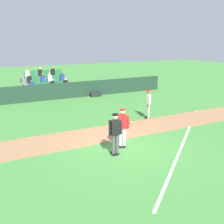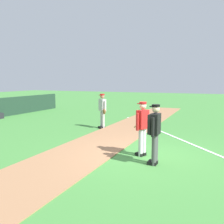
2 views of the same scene
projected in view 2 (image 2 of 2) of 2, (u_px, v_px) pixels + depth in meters
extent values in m
plane|color=#42843A|center=(145.00, 156.00, 7.87)|extent=(80.00, 80.00, 0.00)
cube|color=#9E704C|center=(89.00, 148.00, 8.70)|extent=(28.00, 2.32, 0.03)
cube|color=white|center=(176.00, 137.00, 10.39)|extent=(9.19, 7.87, 0.01)
cylinder|color=silver|center=(141.00, 143.00, 7.78)|extent=(0.14, 0.14, 0.90)
cylinder|color=silver|center=(144.00, 142.00, 7.89)|extent=(0.14, 0.14, 0.90)
cube|color=black|center=(139.00, 154.00, 7.87)|extent=(0.21, 0.29, 0.10)
cube|color=black|center=(142.00, 153.00, 7.98)|extent=(0.21, 0.29, 0.10)
cube|color=red|center=(143.00, 119.00, 7.73)|extent=(0.45, 0.36, 0.60)
cylinder|color=red|center=(138.00, 122.00, 7.57)|extent=(0.09, 0.09, 0.55)
cylinder|color=red|center=(147.00, 120.00, 7.91)|extent=(0.09, 0.09, 0.55)
sphere|color=beige|center=(143.00, 106.00, 7.68)|extent=(0.22, 0.22, 0.22)
cylinder|color=#B21919|center=(143.00, 103.00, 7.67)|extent=(0.23, 0.23, 0.06)
cube|color=#B21919|center=(140.00, 104.00, 7.74)|extent=(0.21, 0.18, 0.02)
cylinder|color=tan|center=(145.00, 123.00, 8.00)|extent=(0.13, 0.80, 0.41)
cylinder|color=#4C4C4C|center=(154.00, 150.00, 6.94)|extent=(0.14, 0.14, 0.90)
cylinder|color=#4C4C4C|center=(156.00, 149.00, 7.08)|extent=(0.14, 0.14, 0.90)
cube|color=black|center=(152.00, 163.00, 7.02)|extent=(0.13, 0.26, 0.10)
cube|color=black|center=(153.00, 162.00, 7.16)|extent=(0.13, 0.26, 0.10)
cube|color=black|center=(155.00, 124.00, 6.91)|extent=(0.41, 0.23, 0.60)
cylinder|color=black|center=(153.00, 127.00, 6.70)|extent=(0.09, 0.09, 0.55)
cylinder|color=black|center=(158.00, 124.00, 7.14)|extent=(0.09, 0.09, 0.55)
sphere|color=beige|center=(156.00, 109.00, 6.86)|extent=(0.22, 0.22, 0.22)
cylinder|color=black|center=(156.00, 105.00, 6.85)|extent=(0.23, 0.23, 0.06)
cube|color=black|center=(152.00, 106.00, 6.89)|extent=(0.18, 0.13, 0.02)
cube|color=black|center=(151.00, 124.00, 6.97)|extent=(0.44, 0.10, 0.56)
cylinder|color=#B2B2B2|center=(103.00, 120.00, 12.32)|extent=(0.14, 0.14, 0.90)
cylinder|color=#B2B2B2|center=(102.00, 119.00, 12.46)|extent=(0.14, 0.14, 0.90)
cube|color=black|center=(102.00, 128.00, 12.34)|extent=(0.28, 0.24, 0.10)
cube|color=black|center=(101.00, 127.00, 12.48)|extent=(0.28, 0.24, 0.10)
cube|color=#B2B2B2|center=(102.00, 105.00, 12.29)|extent=(0.40, 0.46, 0.60)
cylinder|color=#B2B2B2|center=(105.00, 106.00, 12.09)|extent=(0.09, 0.09, 0.55)
cylinder|color=#B2B2B2|center=(100.00, 105.00, 12.51)|extent=(0.09, 0.09, 0.55)
sphere|color=#9E7051|center=(102.00, 96.00, 12.24)|extent=(0.22, 0.22, 0.22)
cylinder|color=#B21919|center=(102.00, 94.00, 12.22)|extent=(0.23, 0.23, 0.06)
cube|color=#B21919|center=(101.00, 95.00, 12.17)|extent=(0.20, 0.22, 0.02)
ellipsoid|color=brown|center=(104.00, 111.00, 12.08)|extent=(0.21, 0.23, 0.28)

